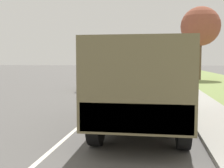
{
  "coord_description": "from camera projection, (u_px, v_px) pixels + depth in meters",
  "views": [
    {
      "loc": [
        2.38,
        2.26,
        2.1
      ],
      "look_at": [
        0.8,
        12.55,
        1.23
      ],
      "focal_mm": 45.0,
      "sensor_mm": 36.0,
      "label": 1
    }
  ],
  "objects": [
    {
      "name": "grass_strip_right",
      "position": [
        206.0,
        77.0,
        36.36
      ],
      "size": [
        7.0,
        120.0,
        0.02
      ],
      "color": "olive",
      "rests_on": "ground"
    },
    {
      "name": "car_farthest_ahead",
      "position": [
        139.0,
        66.0,
        71.1
      ],
      "size": [
        1.89,
        4.88,
        1.73
      ],
      "color": "silver",
      "rests_on": "ground"
    },
    {
      "name": "car_fourth_ahead",
      "position": [
        136.0,
        67.0,
        62.59
      ],
      "size": [
        1.88,
        4.11,
        1.44
      ],
      "color": "silver",
      "rests_on": "ground"
    },
    {
      "name": "lane_centre_stripe",
      "position": [
        137.0,
        76.0,
        37.71
      ],
      "size": [
        0.12,
        120.0,
        0.0
      ],
      "color": "silver",
      "rests_on": "ground"
    },
    {
      "name": "car_nearest_ahead",
      "position": [
        96.0,
        79.0,
        20.51
      ],
      "size": [
        1.72,
        4.04,
        1.71
      ],
      "color": "tan",
      "rests_on": "ground"
    },
    {
      "name": "sidewalk_right",
      "position": [
        171.0,
        76.0,
        37.02
      ],
      "size": [
        1.8,
        120.0,
        0.12
      ],
      "color": "#9E9B93",
      "rests_on": "ground"
    },
    {
      "name": "tree_far_right",
      "position": [
        200.0,
        27.0,
        30.59
      ],
      "size": [
        4.26,
        4.26,
        7.96
      ],
      "color": "brown",
      "rests_on": "grass_strip_right"
    },
    {
      "name": "military_truck",
      "position": [
        143.0,
        80.0,
        8.8
      ],
      "size": [
        2.4,
        6.85,
        2.62
      ],
      "color": "#545B3D",
      "rests_on": "ground"
    },
    {
      "name": "car_third_ahead",
      "position": [
        130.0,
        69.0,
        48.52
      ],
      "size": [
        1.88,
        3.98,
        1.35
      ],
      "color": "#B7BABF",
      "rests_on": "ground"
    },
    {
      "name": "ground_plane",
      "position": [
        137.0,
        76.0,
        37.71
      ],
      "size": [
        180.0,
        180.0,
        0.0
      ],
      "primitive_type": "plane",
      "color": "#565451"
    },
    {
      "name": "car_second_ahead",
      "position": [
        119.0,
        72.0,
        35.62
      ],
      "size": [
        1.79,
        4.33,
        1.45
      ],
      "color": "black",
      "rests_on": "ground"
    }
  ]
}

